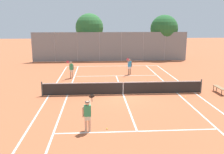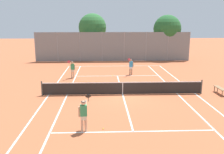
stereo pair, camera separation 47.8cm
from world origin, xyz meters
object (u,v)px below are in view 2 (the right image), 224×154
object	(u,v)px
player_near_side	(84,114)
loose_tennis_ball_3	(84,93)
loose_tennis_ball_4	(185,97)
tree_behind_right	(167,30)
courtside_bench	(220,89)
tree_behind_left	(92,28)
tennis_net	(123,88)
loose_tennis_ball_2	(171,85)
loose_tennis_ball_1	(103,129)
player_far_right	(131,66)
loose_tennis_ball_0	(113,76)
player_far_left	(72,68)

from	to	relation	value
player_near_side	loose_tennis_ball_3	bearing A→B (deg)	94.12
loose_tennis_ball_3	loose_tennis_ball_4	size ratio (longest dim) A/B	1.00
player_near_side	tree_behind_right	world-z (taller)	tree_behind_right
loose_tennis_ball_3	courtside_bench	size ratio (longest dim) A/B	0.04
loose_tennis_ball_3	tree_behind_left	bearing A→B (deg)	90.02
loose_tennis_ball_4	tree_behind_left	xyz separation A→B (m)	(-7.34, 19.73, 4.26)
tennis_net	loose_tennis_ball_2	distance (m)	4.96
loose_tennis_ball_3	tree_behind_left	world-z (taller)	tree_behind_left
player_near_side	loose_tennis_ball_1	size ratio (longest dim) A/B	26.88
player_near_side	loose_tennis_ball_2	distance (m)	10.99
player_far_right	loose_tennis_ball_2	size ratio (longest dim) A/B	26.88
courtside_bench	tennis_net	bearing A→B (deg)	178.87
loose_tennis_ball_1	tree_behind_right	distance (m)	25.43
loose_tennis_ball_3	loose_tennis_ball_0	bearing A→B (deg)	67.29
tennis_net	player_near_side	size ratio (longest dim) A/B	6.76
player_far_right	loose_tennis_ball_4	bearing A→B (deg)	-69.19
player_far_left	loose_tennis_ball_0	xyz separation A→B (m)	(3.88, 0.71, -0.89)
tree_behind_right	player_near_side	bearing A→B (deg)	-113.08
loose_tennis_ball_0	tree_behind_left	xyz separation A→B (m)	(-2.47, 12.32, 4.26)
player_far_right	tree_behind_right	size ratio (longest dim) A/B	0.29
tennis_net	loose_tennis_ball_2	xyz separation A→B (m)	(4.34, 2.35, -0.48)
courtside_bench	tree_behind_left	bearing A→B (deg)	118.55
loose_tennis_ball_1	player_far_right	bearing A→B (deg)	77.42
loose_tennis_ball_4	tree_behind_right	xyz separation A→B (m)	(3.20, 18.36, 4.09)
player_far_left	loose_tennis_ball_1	size ratio (longest dim) A/B	26.88
loose_tennis_ball_0	loose_tennis_ball_2	bearing A→B (deg)	-39.94
tennis_net	player_far_right	xyz separation A→B (m)	(1.40, 6.87, 0.42)
loose_tennis_ball_4	tree_behind_right	distance (m)	19.08
courtside_bench	tree_behind_left	world-z (taller)	tree_behind_left
player_far_right	loose_tennis_ball_4	xyz separation A→B (m)	(3.00, -7.90, -0.89)
loose_tennis_ball_4	tree_behind_right	bearing A→B (deg)	80.11
player_far_right	loose_tennis_ball_0	bearing A→B (deg)	-165.29
loose_tennis_ball_2	loose_tennis_ball_1	bearing A→B (deg)	-124.70
loose_tennis_ball_1	loose_tennis_ball_2	xyz separation A→B (m)	(5.83, 8.42, 0.00)
loose_tennis_ball_0	tree_behind_left	size ratio (longest dim) A/B	0.01
player_far_right	tree_behind_left	distance (m)	13.05
player_near_side	player_far_left	bearing A→B (deg)	99.06
loose_tennis_ball_3	tree_behind_right	size ratio (longest dim) A/B	0.01
loose_tennis_ball_0	tree_behind_right	world-z (taller)	tree_behind_right
loose_tennis_ball_0	courtside_bench	xyz separation A→B (m)	(7.78, -6.52, 0.38)
tree_behind_right	player_far_right	bearing A→B (deg)	-120.68
loose_tennis_ball_1	tree_behind_left	xyz separation A→B (m)	(-1.45, 24.77, 4.26)
player_far_right	loose_tennis_ball_3	distance (m)	7.76
courtside_bench	player_near_side	bearing A→B (deg)	-147.97
loose_tennis_ball_4	loose_tennis_ball_0	bearing A→B (deg)	123.30
player_near_side	tree_behind_left	bearing A→B (deg)	91.13
loose_tennis_ball_1	loose_tennis_ball_4	bearing A→B (deg)	40.55
tennis_net	loose_tennis_ball_4	distance (m)	4.55
courtside_bench	tree_behind_left	size ratio (longest dim) A/B	0.23
loose_tennis_ball_0	loose_tennis_ball_4	xyz separation A→B (m)	(4.87, -7.41, 0.00)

